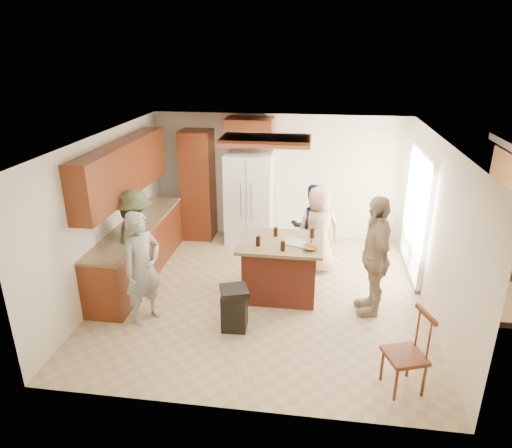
# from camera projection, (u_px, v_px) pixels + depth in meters

# --- Properties ---
(person_front_left) EXTENTS (0.69, 0.75, 1.66)m
(person_front_left) POSITION_uv_depth(u_px,v_px,m) (143.00, 268.00, 6.36)
(person_front_left) COLOR gray
(person_front_left) RESTS_ON ground
(person_behind_left) EXTENTS (0.81, 0.57, 1.53)m
(person_behind_left) POSITION_uv_depth(u_px,v_px,m) (312.00, 226.00, 7.99)
(person_behind_left) COLOR black
(person_behind_left) RESTS_ON ground
(person_behind_right) EXTENTS (0.86, 0.69, 1.54)m
(person_behind_right) POSITION_uv_depth(u_px,v_px,m) (318.00, 230.00, 7.82)
(person_behind_right) COLOR tan
(person_behind_right) RESTS_ON ground
(person_side_right) EXTENTS (0.64, 1.11, 1.81)m
(person_side_right) POSITION_uv_depth(u_px,v_px,m) (375.00, 256.00, 6.54)
(person_side_right) COLOR tan
(person_side_right) RESTS_ON ground
(person_counter) EXTENTS (0.65, 1.14, 1.67)m
(person_counter) POSITION_uv_depth(u_px,v_px,m) (136.00, 241.00, 7.23)
(person_counter) COLOR #3C4126
(person_counter) RESTS_ON ground
(left_cabinetry) EXTENTS (0.64, 3.00, 2.30)m
(left_cabinetry) POSITION_uv_depth(u_px,v_px,m) (134.00, 223.00, 7.62)
(left_cabinetry) COLOR maroon
(left_cabinetry) RESTS_ON ground
(back_wall_units) EXTENTS (1.80, 0.60, 2.45)m
(back_wall_units) POSITION_uv_depth(u_px,v_px,m) (211.00, 172.00, 9.01)
(back_wall_units) COLOR maroon
(back_wall_units) RESTS_ON ground
(refrigerator) EXTENTS (0.90, 0.76, 1.80)m
(refrigerator) POSITION_uv_depth(u_px,v_px,m) (249.00, 198.00, 9.01)
(refrigerator) COLOR white
(refrigerator) RESTS_ON ground
(kitchen_island) EXTENTS (1.28, 1.03, 0.93)m
(kitchen_island) POSITION_uv_depth(u_px,v_px,m) (280.00, 268.00, 7.14)
(kitchen_island) COLOR brown
(kitchen_island) RESTS_ON ground
(island_items) EXTENTS (0.94, 0.61, 0.15)m
(island_items) POSITION_uv_depth(u_px,v_px,m) (296.00, 242.00, 6.83)
(island_items) COLOR silver
(island_items) RESTS_ON kitchen_island
(trash_bin) EXTENTS (0.46, 0.46, 0.63)m
(trash_bin) POSITION_uv_depth(u_px,v_px,m) (235.00, 308.00, 6.34)
(trash_bin) COLOR black
(trash_bin) RESTS_ON ground
(spindle_chair) EXTENTS (0.54, 0.54, 0.99)m
(spindle_chair) POSITION_uv_depth(u_px,v_px,m) (407.00, 355.00, 5.16)
(spindle_chair) COLOR maroon
(spindle_chair) RESTS_ON ground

